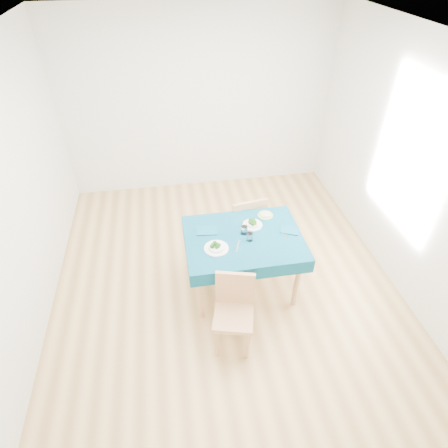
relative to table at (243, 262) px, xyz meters
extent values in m
cube|color=#A47B44|center=(-0.19, 0.15, -0.39)|extent=(4.00, 4.50, 0.02)
cube|color=silver|center=(-0.19, 2.40, 0.97)|extent=(4.00, 0.02, 2.70)
cube|color=silver|center=(-0.19, -2.10, 0.97)|extent=(4.00, 0.02, 2.70)
cube|color=silver|center=(-2.19, 0.15, 0.97)|extent=(0.02, 4.50, 2.70)
cube|color=silver|center=(1.81, 0.15, 0.97)|extent=(0.02, 4.50, 2.70)
cube|color=white|center=(-0.19, 0.15, 2.32)|extent=(4.00, 4.50, 0.02)
cube|color=#073F55|center=(0.00, 0.00, 0.00)|extent=(1.26, 0.96, 0.76)
cube|color=tan|center=(-0.25, -0.76, 0.09)|extent=(0.47, 0.50, 0.95)
cube|color=tan|center=(0.16, 0.71, 0.17)|extent=(0.51, 0.55, 1.10)
cube|color=silver|center=(-0.36, -0.15, 0.38)|extent=(0.03, 0.19, 0.00)
cube|color=silver|center=(-0.09, -0.13, 0.38)|extent=(0.09, 0.19, 0.00)
cube|color=silver|center=(0.06, 0.17, 0.38)|extent=(0.05, 0.20, 0.00)
cube|color=silver|center=(0.48, 0.03, 0.38)|extent=(0.06, 0.22, 0.00)
cube|color=navy|center=(-0.38, 0.17, 0.39)|extent=(0.24, 0.18, 0.01)
cube|color=navy|center=(0.52, 0.02, 0.38)|extent=(0.24, 0.21, 0.01)
cylinder|color=white|center=(0.02, 0.06, 0.42)|extent=(0.07, 0.07, 0.09)
cylinder|color=white|center=(0.05, -0.05, 0.42)|extent=(0.07, 0.07, 0.09)
cylinder|color=#A1C761|center=(0.33, 0.34, 0.38)|extent=(0.18, 0.18, 0.01)
cube|color=beige|center=(0.33, 0.34, 0.40)|extent=(0.11, 0.11, 0.02)
camera|label=1|loc=(-0.73, -2.99, 2.99)|focal=30.00mm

